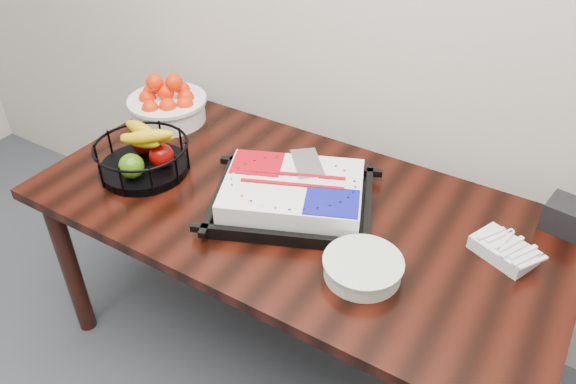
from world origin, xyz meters
The scene contains 7 objects.
table centered at (0.00, 2.00, 0.66)m, with size 1.80×0.90×0.75m.
cake_tray centered at (0.00, 1.99, 0.80)m, with size 0.64×0.58×0.11m.
tangerine_bowl centered at (-0.75, 2.22, 0.84)m, with size 0.33×0.33×0.21m.
fruit_basket centered at (-0.57, 1.88, 0.82)m, with size 0.34×0.34×0.18m.
plate_stack centered at (0.34, 1.82, 0.78)m, with size 0.23×0.23×0.06m.
fork_bag centered at (0.66, 2.12, 0.78)m, with size 0.21×0.18×0.05m.
napkin_box centered at (0.80, 2.35, 0.80)m, with size 0.13×0.12×0.10m, color black.
Camera 1 is at (0.77, 0.71, 1.92)m, focal length 35.00 mm.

